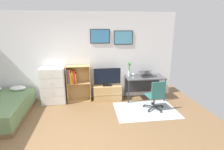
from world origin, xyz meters
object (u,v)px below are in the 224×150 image
object	(u,v)px
tv_stand	(107,93)
bamboo_vase	(129,69)
television	(107,77)
laptop	(146,74)
computer_mouse	(156,76)
office_chair	(156,95)
dresser	(53,86)
desk	(144,80)
wine_glass	(133,74)
bookshelf	(76,81)

from	to	relation	value
tv_stand	bamboo_vase	distance (m)	1.01
tv_stand	television	xyz separation A→B (m)	(-0.00, -0.02, 0.52)
laptop	computer_mouse	size ratio (longest dim) A/B	4.39
office_chair	dresser	bearing A→B (deg)	156.55
computer_mouse	desk	bearing A→B (deg)	165.29
dresser	laptop	distance (m)	2.89
tv_stand	bamboo_vase	bearing A→B (deg)	6.01
tv_stand	television	world-z (taller)	television
tv_stand	computer_mouse	world-z (taller)	computer_mouse
office_chair	laptop	xyz separation A→B (m)	(0.01, 0.92, 0.35)
dresser	office_chair	xyz separation A→B (m)	(2.87, -0.89, -0.09)
tv_stand	laptop	xyz separation A→B (m)	(1.25, 0.01, 0.57)
office_chair	bamboo_vase	bearing A→B (deg)	112.58
laptop	bamboo_vase	xyz separation A→B (m)	(-0.55, 0.06, 0.15)
office_chair	desk	bearing A→B (deg)	87.76
desk	wine_glass	bearing A→B (deg)	-159.73
desk	wine_glass	xyz separation A→B (m)	(-0.40, -0.15, 0.27)
television	desk	xyz separation A→B (m)	(1.18, 0.01, -0.15)
tv_stand	computer_mouse	distance (m)	1.61
desk	bookshelf	bearing A→B (deg)	178.29
tv_stand	bamboo_vase	xyz separation A→B (m)	(0.71, 0.07, 0.72)
dresser	office_chair	world-z (taller)	dresser
tv_stand	laptop	bearing A→B (deg)	0.56
television	bamboo_vase	size ratio (longest dim) A/B	1.83
wine_glass	tv_stand	bearing A→B (deg)	168.76
wine_glass	computer_mouse	bearing A→B (deg)	4.35
laptop	bamboo_vase	size ratio (longest dim) A/B	1.02
tv_stand	wine_glass	xyz separation A→B (m)	(0.79, -0.16, 0.63)
tv_stand	bookshelf	bearing A→B (deg)	176.75
office_chair	wine_glass	bearing A→B (deg)	115.25
bookshelf	computer_mouse	distance (m)	2.49
dresser	laptop	bearing A→B (deg)	0.54
tv_stand	office_chair	world-z (taller)	office_chair
dresser	laptop	size ratio (longest dim) A/B	2.42
desk	computer_mouse	bearing A→B (deg)	-14.71
bookshelf	television	xyz separation A→B (m)	(0.95, -0.08, 0.11)
bookshelf	tv_stand	xyz separation A→B (m)	(0.95, -0.05, -0.40)
tv_stand	laptop	size ratio (longest dim) A/B	1.91
desk	office_chair	bearing A→B (deg)	-86.02
laptop	desk	bearing A→B (deg)	-170.20
television	computer_mouse	distance (m)	1.53
tv_stand	office_chair	xyz separation A→B (m)	(1.25, -0.91, 0.22)
tv_stand	laptop	world-z (taller)	laptop
television	wine_glass	bearing A→B (deg)	-9.66
television	bamboo_vase	xyz separation A→B (m)	(0.71, 0.10, 0.20)
computer_mouse	tv_stand	bearing A→B (deg)	176.26
bamboo_vase	television	bearing A→B (deg)	-172.21
bamboo_vase	computer_mouse	bearing A→B (deg)	-11.97
desk	bamboo_vase	xyz separation A→B (m)	(-0.48, 0.08, 0.36)
bookshelf	laptop	world-z (taller)	bookshelf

